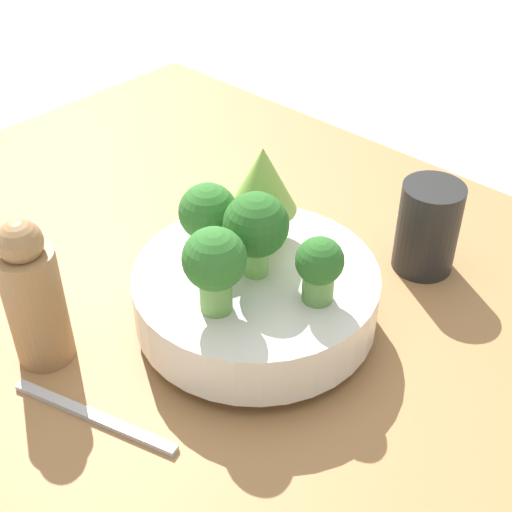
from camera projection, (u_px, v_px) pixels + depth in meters
ground_plane at (257, 324)px, 0.80m from camera, size 6.00×6.00×0.00m
table at (257, 308)px, 0.79m from camera, size 1.07×0.73×0.05m
bowl at (256, 295)px, 0.71m from camera, size 0.24×0.24×0.07m
broccoli_floret_left at (208, 214)px, 0.69m from camera, size 0.06×0.06×0.07m
broccoli_floret_front at (215, 264)px, 0.62m from camera, size 0.06×0.06×0.09m
romanesco_piece_far at (264, 183)px, 0.69m from camera, size 0.07×0.07×0.10m
broccoli_floret_right at (319, 267)px, 0.64m from camera, size 0.04×0.04×0.07m
broccoli_floret_center at (256, 227)px, 0.66m from camera, size 0.06×0.06×0.09m
cup at (428, 228)px, 0.78m from camera, size 0.07×0.07×0.10m
pepper_mill at (34, 297)px, 0.65m from camera, size 0.05×0.05×0.16m
fork at (94, 416)px, 0.63m from camera, size 0.17×0.06×0.01m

